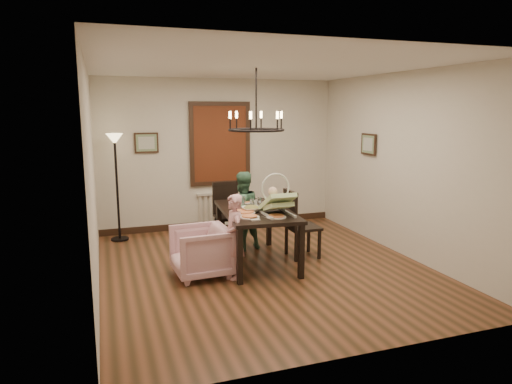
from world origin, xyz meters
TOP-DOWN VIEW (x-y plane):
  - room_shell at (0.00, 0.37)m, footprint 4.51×5.00m
  - dining_table at (-0.04, 0.27)m, footprint 1.09×1.77m
  - chair_far at (-0.13, 1.36)m, footprint 0.49×0.49m
  - chair_right at (0.72, 0.29)m, footprint 0.47×0.47m
  - armchair at (-0.93, -0.01)m, footprint 0.79×0.78m
  - elderly_woman at (-0.52, -0.23)m, footprint 0.23×0.35m
  - seated_man at (-0.05, 0.93)m, footprint 0.61×0.53m
  - baby_bouncer at (0.13, -0.12)m, footprint 0.44×0.61m
  - salad_bowl at (-0.14, 0.18)m, footprint 0.33×0.33m
  - pizza_platter at (-0.28, 0.09)m, footprint 0.32×0.32m
  - drinking_glass at (-0.06, 0.39)m, footprint 0.06×0.06m
  - window_blinds at (0.00, 2.46)m, footprint 1.00×0.03m
  - radiator at (0.00, 2.48)m, footprint 0.92×0.12m
  - picture_back at (-1.35, 2.47)m, footprint 0.42×0.03m
  - picture_right at (2.21, 0.90)m, footprint 0.03×0.42m
  - floor_lamp at (-1.90, 2.15)m, footprint 0.30×0.30m
  - chandelier at (-0.04, 0.27)m, footprint 0.80×0.80m

SIDE VIEW (x-z plane):
  - armchair at x=-0.93m, z-range 0.00..0.68m
  - radiator at x=0.00m, z-range 0.04..0.66m
  - elderly_woman at x=-0.52m, z-range 0.00..0.95m
  - chair_far at x=-0.13m, z-range 0.00..1.04m
  - seated_man at x=-0.05m, z-range 0.00..1.05m
  - chair_right at x=0.72m, z-range 0.00..1.06m
  - dining_table at x=-0.04m, z-range 0.31..1.11m
  - pizza_platter at x=-0.28m, z-range 0.80..0.84m
  - salad_bowl at x=-0.14m, z-range 0.80..0.88m
  - drinking_glass at x=-0.06m, z-range 0.80..0.93m
  - floor_lamp at x=-1.90m, z-range 0.00..1.80m
  - baby_bouncer at x=0.13m, z-range 0.80..1.20m
  - room_shell at x=0.00m, z-range -0.01..2.80m
  - window_blinds at x=0.00m, z-range 0.90..2.30m
  - picture_back at x=-1.35m, z-range 1.47..1.83m
  - picture_right at x=2.21m, z-range 1.47..1.83m
  - chandelier at x=-0.04m, z-range 1.93..1.97m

